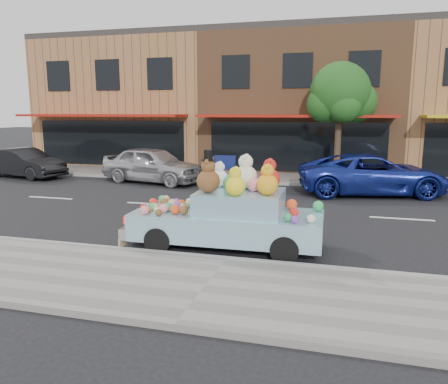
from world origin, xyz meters
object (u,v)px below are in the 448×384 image
(street_tree, at_px, (340,98))
(car_blue, at_px, (373,174))
(car_dark, at_px, (24,163))
(car_silver, at_px, (153,165))
(art_car, at_px, (229,214))

(street_tree, height_order, car_blue, street_tree)
(car_blue, distance_m, car_dark, 15.73)
(car_silver, xyz_separation_m, car_dark, (-6.53, -0.21, -0.10))
(car_silver, height_order, car_blue, car_silver)
(art_car, bearing_deg, street_tree, 76.44)
(car_silver, xyz_separation_m, art_car, (5.59, -8.19, 0.00))
(car_silver, distance_m, car_blue, 9.20)
(car_silver, bearing_deg, art_car, -133.14)
(street_tree, xyz_separation_m, car_blue, (1.35, -2.71, -2.93))
(street_tree, distance_m, car_blue, 4.21)
(car_silver, distance_m, art_car, 9.92)
(car_blue, xyz_separation_m, art_car, (-3.61, -7.83, 0.03))
(street_tree, height_order, car_dark, street_tree)
(art_car, bearing_deg, car_silver, 122.81)
(street_tree, xyz_separation_m, art_car, (-2.26, -10.54, -2.89))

